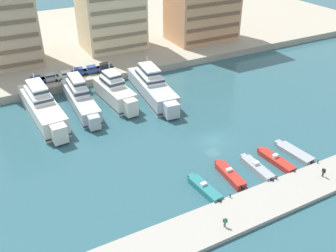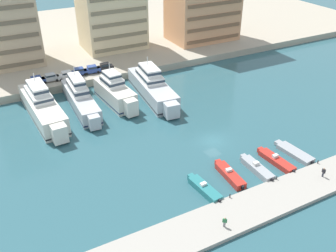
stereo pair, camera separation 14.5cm
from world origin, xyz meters
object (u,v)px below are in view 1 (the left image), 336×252
motorboat_red_center_left (276,160)px  car_white_mid_left (66,75)px  motorboat_teal_far_left (205,189)px  car_silver_left (50,77)px  motorboat_grey_mid_left (257,168)px  pedestrian_mid_deck (324,171)px  pedestrian_near_edge (225,221)px  yacht_ivory_mid_left (115,92)px  yacht_ivory_far_left (42,107)px  car_blue_far_left (36,80)px  yacht_silver_center_left (152,87)px  car_blue_center (91,69)px  motorboat_grey_center (294,152)px  yacht_silver_left (80,98)px  motorboat_red_left (230,174)px  car_black_center_right (104,67)px  car_blue_center_left (78,72)px

motorboat_red_center_left → car_white_mid_left: car_white_mid_left is taller
motorboat_teal_far_left → car_silver_left: 47.76m
motorboat_grey_mid_left → pedestrian_mid_deck: bearing=-40.8°
pedestrian_near_edge → pedestrian_mid_deck: bearing=4.3°
yacht_ivory_mid_left → yacht_ivory_far_left: bearing=177.5°
car_blue_far_left → car_silver_left: 3.11m
motorboat_red_center_left → pedestrian_near_edge: pedestrian_near_edge is taller
car_blue_far_left → yacht_silver_center_left: bearing=-33.6°
yacht_silver_center_left → car_blue_center: size_ratio=5.30×
car_blue_far_left → car_blue_center: (12.87, 0.34, 0.00)m
motorboat_grey_center → motorboat_teal_far_left: bearing=-177.3°
yacht_silver_left → yacht_ivory_mid_left: bearing=-12.1°
yacht_silver_left → pedestrian_near_edge: bearing=-81.3°
yacht_silver_center_left → motorboat_grey_center: yacht_silver_center_left is taller
motorboat_red_left → pedestrian_mid_deck: pedestrian_mid_deck is taller
motorboat_red_left → pedestrian_near_edge: pedestrian_near_edge is taller
yacht_silver_left → car_black_center_right: size_ratio=4.97×
yacht_silver_center_left → car_blue_far_left: 25.97m
motorboat_red_center_left → car_silver_left: car_silver_left is taller
motorboat_teal_far_left → motorboat_red_left: bearing=10.4°
car_white_mid_left → car_blue_center_left: 3.08m
car_blue_center_left → yacht_silver_left: bearing=-105.0°
car_blue_center_left → pedestrian_mid_deck: bearing=-67.2°
car_blue_center_left → pedestrian_mid_deck: (22.18, -52.80, -1.15)m
yacht_silver_left → car_silver_left: size_ratio=4.98×
car_silver_left → car_black_center_right: bearing=1.4°
motorboat_red_left → pedestrian_mid_deck: size_ratio=4.55×
yacht_ivory_far_left → yacht_ivory_mid_left: 14.77m
yacht_silver_left → pedestrian_near_edge: yacht_silver_left is taller
yacht_ivory_far_left → car_white_mid_left: size_ratio=5.45×
yacht_ivory_far_left → motorboat_teal_far_left: 36.93m
motorboat_grey_center → car_blue_far_left: car_blue_far_left is taller
yacht_silver_center_left → car_silver_left: yacht_silver_center_left is taller
yacht_silver_left → car_blue_center: (6.50, 12.39, 0.48)m
yacht_silver_center_left → motorboat_grey_mid_left: size_ratio=3.00×
car_white_mid_left → car_blue_center_left: size_ratio=0.99×
motorboat_teal_far_left → car_blue_center: (-1.73, 46.51, 2.21)m
yacht_silver_center_left → motorboat_red_left: size_ratio=3.00×
yacht_ivory_mid_left → car_blue_far_left: size_ratio=3.72×
yacht_ivory_far_left → car_blue_center: 19.41m
motorboat_grey_mid_left → car_blue_center_left: 48.76m
car_silver_left → car_blue_center_left: 6.63m
yacht_silver_left → motorboat_grey_center: (26.67, -33.24, -1.86)m
yacht_ivory_far_left → yacht_silver_left: size_ratio=1.09×
motorboat_grey_mid_left → car_blue_center: 47.75m
yacht_ivory_mid_left → motorboat_red_center_left: size_ratio=1.99×
yacht_ivory_far_left → pedestrian_mid_deck: (33.23, -39.40, -0.88)m
car_white_mid_left → car_blue_center: 6.18m
car_blue_center_left → yacht_ivory_mid_left: bearing=-75.3°
car_blue_center → pedestrian_mid_deck: car_blue_center is taller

